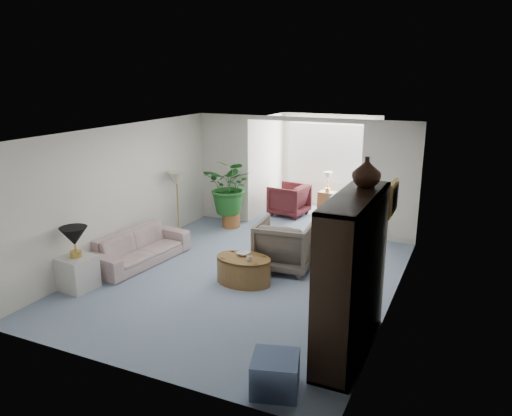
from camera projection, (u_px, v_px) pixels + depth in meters
The scene contains 26 objects.
floor at pixel (242, 278), 8.46m from camera, with size 6.00×6.00×0.00m, color #8797B3.
sunroom_floor at pixel (315, 217), 12.06m from camera, with size 2.60×2.60×0.00m, color #8797B3.
back_pier_left at pixel (225, 168), 11.52m from camera, with size 1.20×0.12×2.50m, color silver.
back_pier_right at pixel (390, 183), 10.00m from camera, with size 1.20×0.12×2.50m, color silver.
back_header at pixel (303, 119), 10.44m from camera, with size 2.60×0.12×0.10m, color silver.
window_pane at pixel (330, 153), 12.63m from camera, with size 2.20×0.02×1.50m, color white.
window_blinds at pixel (330, 154), 12.60m from camera, with size 2.20×0.02×1.50m, color white.
framed_picture at pixel (394, 198), 6.94m from camera, with size 0.04×0.50×0.40m, color #B3A98F.
sofa at pixel (140, 247), 9.08m from camera, with size 2.02×0.79×0.59m, color beige.
end_table at pixel (78, 273), 7.98m from camera, with size 0.50×0.50×0.55m, color silver.
table_lamp at pixel (74, 236), 7.81m from camera, with size 0.44×0.44×0.30m, color black.
floor_lamp at pixel (176, 178), 10.39m from camera, with size 0.36×0.36×0.28m, color beige.
coffee_table at pixel (244, 270), 8.22m from camera, with size 0.95×0.95×0.45m, color brown.
coffee_bowl at pixel (243, 254), 8.26m from camera, with size 0.22×0.22×0.05m, color silver.
coffee_cup at pixel (249, 258), 8.00m from camera, with size 0.09×0.09×0.09m, color beige.
wingback_chair at pixel (285, 245), 8.76m from camera, with size 0.95×0.98×0.89m, color #655B4F.
side_table_dark at pixel (327, 255), 8.79m from camera, with size 0.45×0.36×0.54m, color black.
entertainment_cabinet at pixel (352, 276), 6.03m from camera, with size 0.49×1.83×2.03m, color black.
cabinet_urn at pixel (367, 172), 6.14m from camera, with size 0.36×0.36×0.38m, color black.
ottoman at pixel (275, 374), 5.43m from camera, with size 0.51×0.51×0.41m, color slate.
plant_pot at pixel (231, 220), 11.22m from camera, with size 0.40×0.40×0.32m, color brown.
house_plant at pixel (231, 186), 11.01m from camera, with size 1.13×0.98×1.26m, color #205D20.
sunroom_chair_blue at pixel (349, 209), 11.50m from camera, with size 0.72×0.74×0.67m, color slate.
sunroom_chair_maroon at pixel (289, 200), 12.08m from camera, with size 0.83×0.85×0.77m, color #511B1D.
sunroom_table at pixel (327, 201), 12.48m from camera, with size 0.41×0.32×0.50m, color brown.
shelf_clutter at pixel (348, 280), 6.08m from camera, with size 0.30×1.10×1.06m.
Camera 1 is at (3.48, -7.02, 3.43)m, focal length 34.54 mm.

